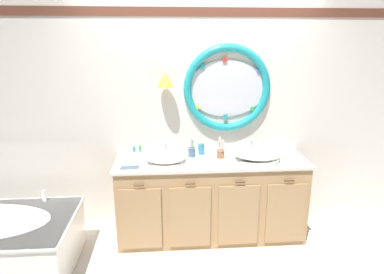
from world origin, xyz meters
The scene contains 12 objects.
ground_plane centered at (0.00, 0.00, 0.00)m, with size 14.00×14.00×0.00m, color silver.
back_wall_assembly centered at (0.02, 0.59, 1.32)m, with size 6.40×0.26×2.60m.
vanity_counter centered at (0.11, 0.26, 0.43)m, with size 1.96×0.62×0.87m.
sink_basin_left centered at (-0.36, 0.24, 0.92)m, with size 0.40×0.40×0.10m.
sink_basin_right centered at (0.57, 0.24, 0.93)m, with size 0.48×0.48×0.13m.
faucet_set_left centered at (-0.36, 0.47, 0.93)m, with size 0.21×0.12×0.16m.
faucet_set_right centered at (0.57, 0.47, 0.93)m, with size 0.23×0.12×0.16m.
toothbrush_holder_left centered at (-0.09, 0.37, 0.92)m, with size 0.08×0.08×0.22m.
toothbrush_holder_right centered at (0.21, 0.31, 0.92)m, with size 0.09×0.09×0.22m.
soap_dispenser centered at (0.02, 0.44, 0.93)m, with size 0.07×0.07×0.15m.
folded_hand_towel centered at (-0.71, 0.09, 0.88)m, with size 0.17×0.10×0.04m.
toiletry_basket centered at (-0.66, 0.45, 0.89)m, with size 0.14×0.10×0.11m.
Camera 1 is at (-0.35, -3.01, 2.04)m, focal length 31.76 mm.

